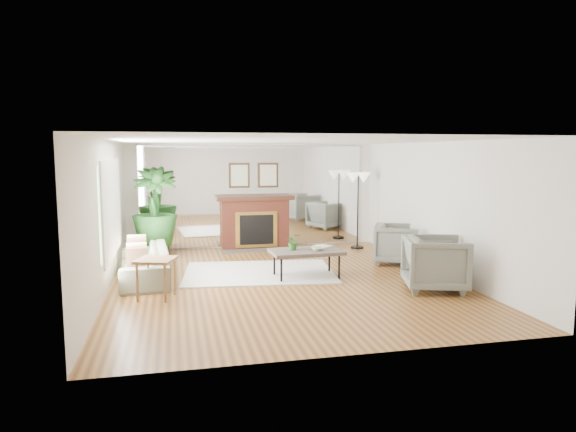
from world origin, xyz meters
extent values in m
plane|color=brown|center=(0.00, 0.00, 0.00)|extent=(7.00, 7.00, 0.00)
cube|color=silver|center=(-2.99, 0.00, 1.25)|extent=(0.02, 7.00, 2.50)
cube|color=silver|center=(2.99, 0.00, 1.25)|extent=(0.02, 7.00, 2.50)
cube|color=silver|center=(0.00, 3.49, 1.25)|extent=(6.00, 0.02, 2.50)
cube|color=silver|center=(0.00, 3.47, 1.25)|extent=(5.40, 0.04, 2.40)
cube|color=#B2E09E|center=(-2.96, 0.40, 1.35)|extent=(0.04, 2.40, 1.50)
cube|color=brown|center=(0.00, 3.28, 0.60)|extent=(1.60, 0.40, 1.20)
cube|color=gold|center=(0.00, 3.07, 0.48)|extent=(1.00, 0.04, 0.85)
cube|color=black|center=(0.00, 3.05, 0.48)|extent=(0.80, 0.04, 0.70)
cube|color=#584E46|center=(0.00, 2.93, 0.01)|extent=(1.70, 0.55, 0.03)
cube|color=#3F2214|center=(0.00, 3.26, 1.22)|extent=(1.85, 0.46, 0.10)
cube|color=#312113|center=(-0.35, 3.43, 1.75)|extent=(0.50, 0.04, 0.60)
cube|color=#312113|center=(0.35, 3.43, 1.75)|extent=(0.50, 0.04, 0.60)
cube|color=white|center=(-0.34, 0.68, 0.02)|extent=(3.01, 2.30, 0.03)
cube|color=#584E46|center=(0.46, 0.14, 0.49)|extent=(1.33, 0.81, 0.07)
cylinder|color=black|center=(-0.08, -0.15, 0.23)|extent=(0.04, 0.04, 0.46)
cylinder|color=black|center=(1.01, -0.11, 0.23)|extent=(0.04, 0.04, 0.46)
cylinder|color=black|center=(-0.10, 0.39, 0.23)|extent=(0.04, 0.04, 0.46)
cylinder|color=black|center=(0.99, 0.43, 0.23)|extent=(0.04, 0.04, 0.46)
imported|color=gray|center=(-2.45, 0.62, 0.31)|extent=(0.95, 2.14, 0.61)
imported|color=slate|center=(2.60, 0.93, 0.41)|extent=(1.20, 1.19, 0.82)
imported|color=slate|center=(2.36, -1.14, 0.45)|extent=(1.23, 1.21, 0.91)
cube|color=olive|center=(-2.20, -0.63, 0.62)|extent=(0.71, 0.71, 0.04)
cylinder|color=olive|center=(-2.48, -0.77, 0.30)|extent=(0.04, 0.04, 0.60)
cylinder|color=olive|center=(-2.06, -0.91, 0.30)|extent=(0.04, 0.04, 0.60)
cylinder|color=olive|center=(-2.34, -0.35, 0.30)|extent=(0.04, 0.04, 0.60)
cylinder|color=olive|center=(-1.92, -0.49, 0.30)|extent=(0.04, 0.04, 0.60)
cylinder|color=black|center=(-2.30, 2.51, 0.20)|extent=(0.57, 0.57, 0.41)
imported|color=#2A6926|center=(-2.30, 2.51, 1.12)|extent=(1.06, 1.06, 1.68)
cylinder|color=black|center=(2.40, 2.72, 0.02)|extent=(0.31, 0.31, 0.04)
cylinder|color=black|center=(2.40, 2.72, 0.88)|extent=(0.03, 0.03, 1.76)
cone|color=white|center=(2.27, 2.72, 1.70)|extent=(0.33, 0.33, 0.24)
cone|color=white|center=(2.53, 2.72, 1.70)|extent=(0.33, 0.33, 0.24)
imported|color=#2A6926|center=(0.22, 0.21, 0.67)|extent=(0.31, 0.28, 0.30)
imported|color=olive|center=(0.64, 0.06, 0.55)|extent=(0.28, 0.28, 0.06)
imported|color=olive|center=(0.76, 0.34, 0.53)|extent=(0.32, 0.35, 0.02)
camera|label=1|loc=(-1.89, -8.82, 2.30)|focal=32.00mm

